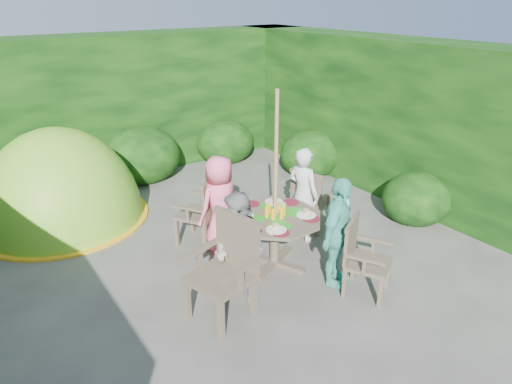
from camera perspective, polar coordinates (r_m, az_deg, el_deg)
ground at (r=5.77m, az=-6.83°, el=-9.58°), size 60.00×60.00×0.00m
hedge_enclosure at (r=6.35m, az=-13.18°, el=5.63°), size 9.00×9.00×2.50m
patio_table at (r=5.56m, az=2.38°, el=-3.96°), size 1.55×1.55×0.82m
parasol_pole at (r=5.33m, az=2.46°, el=1.06°), size 0.06×0.06×2.20m
garden_chair_right at (r=6.50m, az=6.86°, el=-0.84°), size 0.61×0.65×0.88m
garden_chair_left at (r=4.74m, az=-3.73°, el=-9.35°), size 0.70×0.75×1.06m
garden_chair_back at (r=6.13m, az=-6.70°, el=-2.22°), size 0.72×0.70×0.91m
garden_chair_front at (r=5.25m, az=13.11°, el=-7.85°), size 0.67×0.64×0.85m
child_right at (r=6.17m, az=5.89°, el=-0.31°), size 0.40×0.53×1.31m
child_left at (r=4.92m, az=-2.05°, el=-7.09°), size 0.63×0.72×1.26m
child_back at (r=5.89m, az=-4.50°, el=-1.51°), size 0.70×0.53×1.29m
child_front at (r=5.23m, az=10.17°, el=-5.09°), size 0.84×0.64×1.33m
dome_tent at (r=7.49m, az=-22.65°, el=-3.16°), size 2.88×2.88×2.82m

